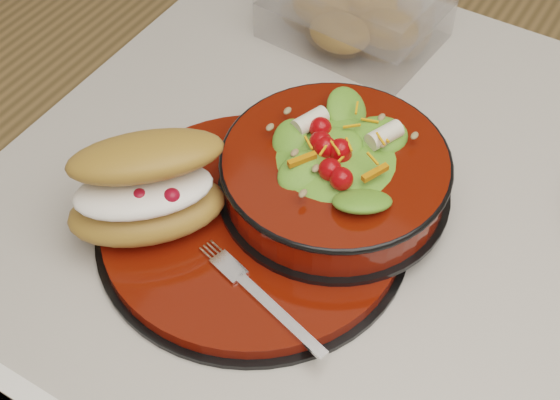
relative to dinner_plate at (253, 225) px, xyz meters
The scene contains 5 objects.
dinner_plate is the anchor object (origin of this frame).
salad_bowl 0.10m from the dinner_plate, 55.40° to the left, with size 0.24×0.24×0.10m.
croissant 0.11m from the dinner_plate, 148.64° to the right, with size 0.17×0.18×0.10m.
fork 0.10m from the dinner_plate, 51.73° to the right, with size 0.15×0.06×0.00m.
pastry_box 0.35m from the dinner_plate, 100.69° to the left, with size 0.22×0.17×0.09m.
Camera 1 is at (-0.03, -0.52, 1.53)m, focal length 50.00 mm.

